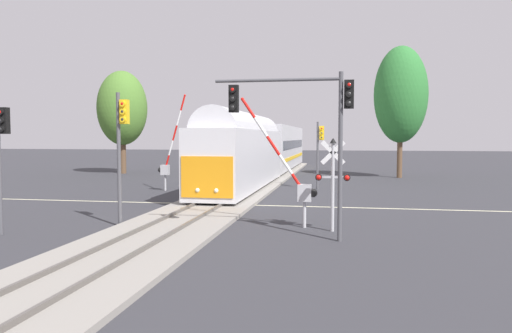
# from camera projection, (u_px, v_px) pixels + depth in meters

# --- Properties ---
(ground_plane) EXTENTS (220.00, 220.00, 0.00)m
(ground_plane) POSITION_uv_depth(u_px,v_px,m) (217.00, 204.00, 26.89)
(ground_plane) COLOR #333338
(road_centre_stripe) EXTENTS (44.00, 0.20, 0.01)m
(road_centre_stripe) POSITION_uv_depth(u_px,v_px,m) (217.00, 204.00, 26.89)
(road_centre_stripe) COLOR beige
(road_centre_stripe) RESTS_ON ground
(railway_track) EXTENTS (4.40, 80.00, 0.32)m
(railway_track) POSITION_uv_depth(u_px,v_px,m) (217.00, 203.00, 26.89)
(railway_track) COLOR gray
(railway_track) RESTS_ON ground
(commuter_train) EXTENTS (3.04, 42.80, 5.16)m
(commuter_train) POSITION_uv_depth(u_px,v_px,m) (266.00, 147.00, 44.21)
(commuter_train) COLOR silver
(commuter_train) RESTS_ON railway_track
(crossing_gate_near) EXTENTS (3.21, 0.40, 5.39)m
(crossing_gate_near) POSITION_uv_depth(u_px,v_px,m) (298.00, 183.00, 19.91)
(crossing_gate_near) COLOR #B7B7BC
(crossing_gate_near) RESTS_ON ground
(crossing_signal_mast) EXTENTS (1.36, 0.44, 3.72)m
(crossing_signal_mast) POSITION_uv_depth(u_px,v_px,m) (333.00, 174.00, 19.03)
(crossing_signal_mast) COLOR #B2B2B7
(crossing_signal_mast) RESTS_ON ground
(crossing_gate_far) EXTENTS (2.09, 0.40, 6.67)m
(crossing_gate_far) POSITION_uv_depth(u_px,v_px,m) (167.00, 161.00, 33.66)
(crossing_gate_far) COLOR #B7B7BC
(crossing_gate_far) RESTS_ON ground
(traffic_signal_near_left) EXTENTS (0.53, 0.38, 5.17)m
(traffic_signal_near_left) POSITION_uv_depth(u_px,v_px,m) (1.00, 144.00, 18.30)
(traffic_signal_near_left) COLOR #4C4C51
(traffic_signal_near_left) RESTS_ON ground
(traffic_signal_far_side) EXTENTS (0.53, 0.38, 4.83)m
(traffic_signal_far_side) POSITION_uv_depth(u_px,v_px,m) (320.00, 144.00, 34.36)
(traffic_signal_far_side) COLOR #4C4C51
(traffic_signal_far_side) RESTS_ON ground
(traffic_signal_median) EXTENTS (0.53, 0.38, 5.59)m
(traffic_signal_median) POSITION_uv_depth(u_px,v_px,m) (121.00, 137.00, 20.01)
(traffic_signal_median) COLOR #4C4C51
(traffic_signal_median) RESTS_ON ground
(traffic_signal_near_right) EXTENTS (5.02, 0.38, 6.05)m
(traffic_signal_near_right) POSITION_uv_depth(u_px,v_px,m) (304.00, 114.00, 17.29)
(traffic_signal_near_right) COLOR #4C4C51
(traffic_signal_near_right) RESTS_ON ground
(pine_left_background) EXTENTS (5.04, 5.04, 10.48)m
(pine_left_background) POSITION_uv_depth(u_px,v_px,m) (122.00, 108.00, 49.31)
(pine_left_background) COLOR brown
(pine_left_background) RESTS_ON ground
(oak_far_right) EXTENTS (4.80, 4.80, 12.00)m
(oak_far_right) POSITION_uv_depth(u_px,v_px,m) (401.00, 95.00, 43.94)
(oak_far_right) COLOR brown
(oak_far_right) RESTS_ON ground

